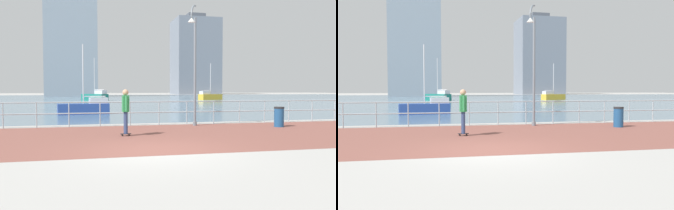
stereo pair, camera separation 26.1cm
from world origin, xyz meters
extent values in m
plane|color=#ADAAA5|center=(0.00, 40.00, 0.00)|extent=(220.00, 220.00, 0.00)
cube|color=brown|center=(0.00, 3.08, 0.00)|extent=(28.00, 7.52, 0.01)
cube|color=slate|center=(0.00, 51.83, 0.00)|extent=(180.00, 88.00, 0.00)
cylinder|color=#9EADB7|center=(-5.60, 6.83, 0.57)|extent=(0.05, 0.05, 1.14)
cylinder|color=#9EADB7|center=(-4.20, 6.83, 0.57)|extent=(0.05, 0.05, 1.14)
cylinder|color=#9EADB7|center=(-2.80, 6.83, 0.57)|extent=(0.05, 0.05, 1.14)
cylinder|color=#9EADB7|center=(-1.40, 6.83, 0.57)|extent=(0.05, 0.05, 1.14)
cylinder|color=#9EADB7|center=(0.00, 6.83, 0.57)|extent=(0.05, 0.05, 1.14)
cylinder|color=#9EADB7|center=(1.40, 6.83, 0.57)|extent=(0.05, 0.05, 1.14)
cylinder|color=#9EADB7|center=(2.80, 6.83, 0.57)|extent=(0.05, 0.05, 1.14)
cylinder|color=#9EADB7|center=(4.20, 6.83, 0.57)|extent=(0.05, 0.05, 1.14)
cylinder|color=#9EADB7|center=(5.60, 6.83, 0.57)|extent=(0.05, 0.05, 1.14)
cylinder|color=#9EADB7|center=(7.00, 6.83, 0.57)|extent=(0.05, 0.05, 1.14)
cylinder|color=#9EADB7|center=(8.40, 6.83, 0.57)|extent=(0.05, 0.05, 1.14)
cylinder|color=#9EADB7|center=(9.80, 6.83, 0.57)|extent=(0.05, 0.05, 1.14)
cylinder|color=#9EADB7|center=(11.20, 6.83, 0.57)|extent=(0.05, 0.05, 1.14)
cylinder|color=#9EADB7|center=(0.00, 6.83, 1.14)|extent=(25.20, 0.06, 0.06)
cylinder|color=#9EADB7|center=(0.00, 6.83, 0.63)|extent=(25.20, 0.06, 0.06)
cylinder|color=slate|center=(3.03, 6.23, 0.10)|extent=(0.19, 0.19, 0.20)
cylinder|color=slate|center=(3.03, 6.23, 2.56)|extent=(0.12, 0.12, 5.11)
cylinder|color=slate|center=(2.99, 6.17, 5.65)|extent=(0.17, 0.20, 0.11)
cylinder|color=slate|center=(2.90, 6.05, 5.61)|extent=(0.18, 0.21, 0.15)
cylinder|color=slate|center=(2.83, 5.94, 5.52)|extent=(0.18, 0.20, 0.18)
cylinder|color=slate|center=(2.77, 5.86, 5.40)|extent=(0.16, 0.18, 0.19)
cylinder|color=slate|center=(2.73, 5.80, 5.26)|extent=(0.14, 0.15, 0.19)
cylinder|color=slate|center=(2.72, 5.79, 5.11)|extent=(0.12, 0.12, 0.17)
cone|color=silver|center=(2.72, 5.79, 4.91)|extent=(0.36, 0.36, 0.22)
cylinder|color=black|center=(-0.67, 3.26, 0.03)|extent=(0.06, 0.03, 0.06)
cylinder|color=black|center=(-0.67, 3.34, 0.03)|extent=(0.06, 0.03, 0.06)
cylinder|color=black|center=(-0.41, 3.27, 0.03)|extent=(0.06, 0.03, 0.06)
cylinder|color=black|center=(-0.42, 3.35, 0.03)|extent=(0.06, 0.03, 0.06)
cube|color=black|center=(-0.54, 3.31, 0.08)|extent=(0.40, 0.12, 0.02)
cylinder|color=navy|center=(-0.54, 3.23, 0.50)|extent=(0.13, 0.13, 0.81)
cylinder|color=navy|center=(-0.55, 3.39, 0.50)|extent=(0.13, 0.13, 0.81)
cube|color=#2D8C4C|center=(-0.54, 3.31, 1.21)|extent=(0.25, 0.35, 0.61)
cylinder|color=#2D8C4C|center=(-0.54, 3.08, 1.22)|extent=(0.09, 0.09, 0.58)
cylinder|color=#2D8C4C|center=(-0.55, 3.54, 1.22)|extent=(0.09, 0.09, 0.58)
sphere|color=tan|center=(-0.54, 3.31, 1.62)|extent=(0.23, 0.23, 0.23)
cylinder|color=navy|center=(6.67, 4.86, 0.42)|extent=(0.44, 0.44, 0.85)
cylinder|color=#262628|center=(6.67, 4.86, 0.89)|extent=(0.46, 0.46, 0.08)
cube|color=#284799|center=(-2.35, 15.05, 0.37)|extent=(3.57, 1.56, 0.74)
cube|color=silver|center=(-1.32, 15.20, 0.95)|extent=(1.34, 0.92, 0.41)
cylinder|color=silver|center=(-2.35, 15.05, 2.80)|extent=(0.08, 0.08, 4.11)
cylinder|color=silver|center=(-1.60, 15.16, 1.23)|extent=(1.55, 0.29, 0.07)
cube|color=#197266|center=(-1.38, 44.68, 0.50)|extent=(4.16, 4.50, 1.00)
cube|color=silver|center=(-0.46, 43.62, 1.28)|extent=(1.87, 1.94, 0.56)
cylinder|color=silver|center=(-1.38, 44.68, 3.79)|extent=(0.11, 0.11, 5.58)
cylinder|color=silver|center=(-0.71, 43.90, 1.67)|extent=(1.44, 1.66, 0.09)
cube|color=gold|center=(17.50, 44.57, 0.46)|extent=(4.46, 2.89, 0.92)
cube|color=silver|center=(16.32, 44.07, 1.17)|extent=(1.78, 1.46, 0.51)
cylinder|color=silver|center=(17.50, 44.57, 3.47)|extent=(0.10, 0.10, 5.10)
cylinder|color=silver|center=(16.63, 44.20, 1.53)|extent=(1.81, 0.83, 0.08)
cube|color=slate|center=(33.68, 106.10, 12.95)|extent=(15.10, 13.71, 25.91)
cube|color=#4E5560|center=(33.68, 106.10, 26.91)|extent=(6.04, 5.48, 2.00)
cube|color=#8493A3|center=(-6.37, 77.40, 12.95)|extent=(11.93, 12.24, 25.89)
camera|label=1|loc=(-1.75, -9.35, 1.74)|focal=36.49mm
camera|label=2|loc=(-1.50, -9.41, 1.74)|focal=36.49mm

